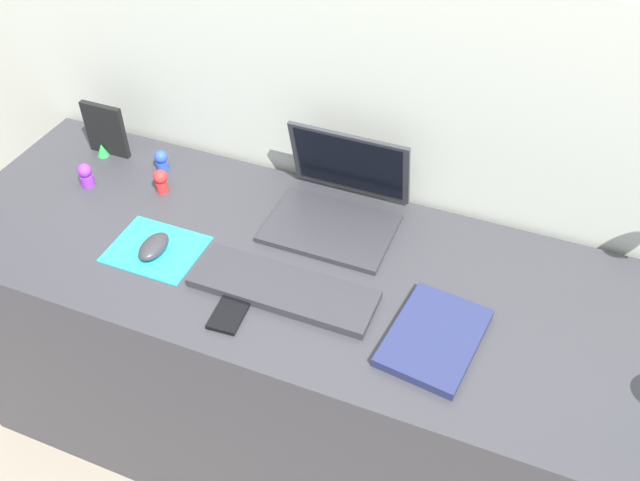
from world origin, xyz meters
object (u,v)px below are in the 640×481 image
Objects in this scene: toy_figurine_red at (161,180)px; toy_figurine_blue at (161,160)px; laptop at (339,199)px; notebook_pad at (434,337)px; mouse at (154,247)px; picture_frame at (105,130)px; toy_figurine_green at (102,150)px; keyboard at (284,289)px; cell_phone at (232,309)px; toy_figurine_purple at (86,175)px.

toy_figurine_blue is (-0.05, 0.08, -0.00)m from toy_figurine_red.
laptop is 1.25× the size of notebook_pad.
picture_frame is at bearing 137.70° from mouse.
toy_figurine_blue is 1.59× the size of toy_figurine_green.
toy_figurine_red is at bearing 154.47° from keyboard.
toy_figurine_red is (-0.43, 0.21, 0.02)m from keyboard.
toy_figurine_blue is at bearing 132.64° from cell_phone.
toy_figurine_red is (-0.35, 0.30, 0.03)m from cell_phone.
toy_figurine_red is at bearing -22.64° from picture_frame.
laptop is at bearing 85.84° from keyboard.
mouse is at bearing -42.30° from picture_frame.
notebook_pad is 4.21× the size of toy_figurine_blue.
laptop is 2.00× the size of picture_frame.
keyboard is 0.72m from toy_figurine_green.
toy_figurine_purple is at bearing 177.31° from notebook_pad.
laptop is 0.50m from toy_figurine_blue.
picture_frame is 2.33× the size of toy_figurine_red.
toy_figurine_blue reaches higher than mouse.
toy_figurine_red reaches higher than toy_figurine_green.
mouse is at bearing -39.53° from toy_figurine_green.
cell_phone is 0.55m from toy_figurine_blue.
toy_figurine_purple is (-0.65, -0.13, -0.02)m from laptop.
keyboard is 11.45× the size of toy_figurine_green.
toy_figurine_blue reaches higher than cell_phone.
toy_figurine_purple is (0.04, -0.13, 0.01)m from toy_figurine_green.
cell_phone is at bearing -34.12° from picture_frame.
mouse is at bearing 180.00° from keyboard.
keyboard is 0.12m from cell_phone.
keyboard is at bearing -30.88° from toy_figurine_blue.
toy_figurine_green is at bearing -124.32° from picture_frame.
toy_figurine_green is at bearing 157.13° from keyboard.
keyboard is 3.20× the size of cell_phone.
toy_figurine_green reaches higher than notebook_pad.
toy_figurine_blue is at bearing 2.21° from toy_figurine_green.
cell_phone is at bearing -130.99° from keyboard.
keyboard is 0.56m from toy_figurine_blue.
picture_frame is (-0.58, 0.39, 0.07)m from cell_phone.
mouse is 1.48× the size of toy_figurine_purple.
toy_figurine_green is at bearing 140.47° from mouse.
laptop is 0.68m from picture_frame.
toy_figurine_purple is (-0.55, 0.25, 0.03)m from cell_phone.
toy_figurine_blue is (-0.16, 0.29, 0.01)m from mouse.
toy_figurine_purple is (-0.97, 0.17, 0.02)m from notebook_pad.
picture_frame is 0.24m from toy_figurine_red.
picture_frame is 2.31× the size of toy_figurine_purple.
cell_phone is 0.60m from toy_figurine_purple.
mouse is 0.34m from toy_figurine_purple.
toy_figurine_purple is at bearing -78.18° from picture_frame.
toy_figurine_blue is (-0.50, 0.01, -0.02)m from laptop.
toy_figurine_green is (-0.18, -0.01, -0.01)m from toy_figurine_blue.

